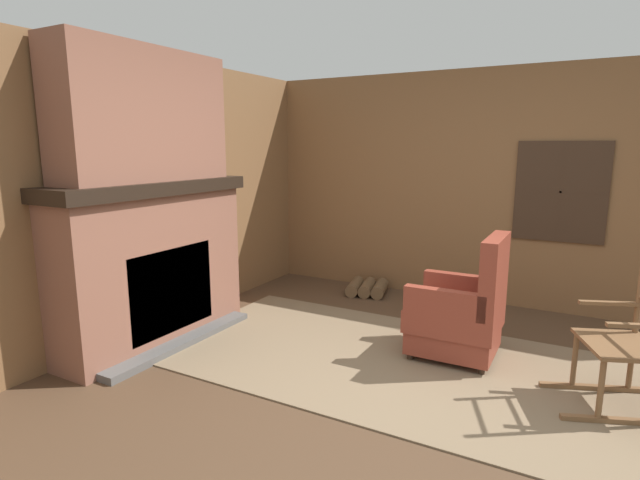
% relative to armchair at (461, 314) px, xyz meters
% --- Properties ---
extents(ground_plane, '(14.00, 14.00, 0.00)m').
position_rel_armchair_xyz_m(ground_plane, '(-0.13, -0.91, -0.36)').
color(ground_plane, '#4C3523').
extents(wood_panel_wall_left, '(0.06, 5.60, 2.47)m').
position_rel_armchair_xyz_m(wood_panel_wall_left, '(-2.66, -0.91, 0.87)').
color(wood_panel_wall_left, brown).
rests_on(wood_panel_wall_left, ground).
extents(wood_panel_wall_back, '(5.60, 0.09, 2.47)m').
position_rel_armchair_xyz_m(wood_panel_wall_back, '(-0.11, 1.62, 0.87)').
color(wood_panel_wall_back, brown).
rests_on(wood_panel_wall_back, ground).
extents(fireplace_hearth, '(0.65, 1.86, 1.39)m').
position_rel_armchair_xyz_m(fireplace_hearth, '(-2.40, -0.91, 0.33)').
color(fireplace_hearth, brown).
rests_on(fireplace_hearth, ground).
extents(chimney_breast, '(0.39, 1.55, 1.06)m').
position_rel_armchair_xyz_m(chimney_breast, '(-2.41, -0.91, 1.56)').
color(chimney_breast, brown).
rests_on(chimney_breast, fireplace_hearth).
extents(area_rug, '(3.61, 1.93, 0.01)m').
position_rel_armchair_xyz_m(area_rug, '(-0.48, -0.35, -0.35)').
color(area_rug, '#7A664C').
rests_on(area_rug, ground).
extents(armchair, '(0.69, 0.62, 1.01)m').
position_rel_armchair_xyz_m(armchair, '(0.00, 0.00, 0.00)').
color(armchair, brown).
rests_on(armchair, ground).
extents(rocking_chair, '(0.92, 0.73, 1.34)m').
position_rel_armchair_xyz_m(rocking_chair, '(1.12, -0.29, 0.08)').
color(rocking_chair, brown).
rests_on(rocking_chair, ground).
extents(firewood_stack, '(0.52, 0.53, 0.14)m').
position_rel_armchair_xyz_m(firewood_stack, '(-1.35, 1.25, -0.29)').
color(firewood_stack, brown).
rests_on(firewood_stack, ground).
extents(oil_lamp_vase, '(0.12, 0.12, 0.29)m').
position_rel_armchair_xyz_m(oil_lamp_vase, '(-2.46, -1.43, 1.13)').
color(oil_lamp_vase, '#99B29E').
rests_on(oil_lamp_vase, fireplace_hearth).
extents(storage_case, '(0.17, 0.24, 0.11)m').
position_rel_armchair_xyz_m(storage_case, '(-2.46, -0.75, 1.09)').
color(storage_case, brown).
rests_on(storage_case, fireplace_hearth).
extents(decorative_plate_on_mantel, '(0.06, 0.24, 0.23)m').
position_rel_armchair_xyz_m(decorative_plate_on_mantel, '(-2.48, -1.01, 1.14)').
color(decorative_plate_on_mantel, '#336093').
rests_on(decorative_plate_on_mantel, fireplace_hearth).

